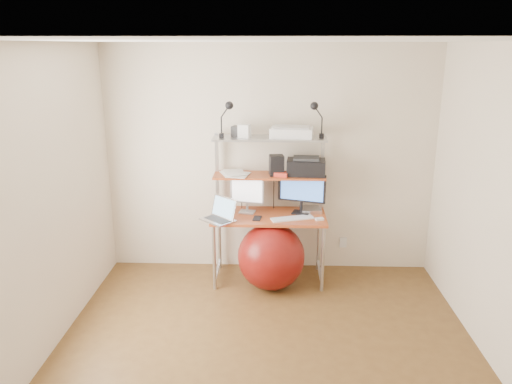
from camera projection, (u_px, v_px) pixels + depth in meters
room at (267, 214)px, 3.75m from camera, size 3.60×3.60×3.60m
computer_desk at (269, 194)px, 5.28m from camera, size 1.20×0.60×1.57m
wall_outlet at (343, 242)px, 5.71m from camera, size 0.08×0.01×0.12m
monitor_silver at (247, 193)px, 5.31m from camera, size 0.36×0.16×0.41m
monitor_black at (302, 190)px, 5.28m from camera, size 0.50×0.20×0.51m
laptop at (221, 215)px, 5.12m from camera, size 0.43×0.43×0.30m
keyboard at (292, 218)px, 5.16m from camera, size 0.46×0.26×0.01m
mouse at (319, 219)px, 5.12m from camera, size 0.09×0.07×0.02m
mac_mini at (311, 210)px, 5.39m from camera, size 0.23×0.23×0.04m
phone at (257, 218)px, 5.16m from camera, size 0.10×0.15×0.01m
printer at (306, 167)px, 5.25m from camera, size 0.42×0.30×0.19m
nas_cube at (276, 165)px, 5.23m from camera, size 0.16×0.16×0.21m
red_box at (281, 174)px, 5.22m from camera, size 0.19×0.15×0.05m
scanner at (292, 132)px, 5.17m from camera, size 0.47×0.33×0.11m
box_white at (244, 131)px, 5.13m from camera, size 0.14×0.12×0.14m
box_grey at (237, 131)px, 5.21m from camera, size 0.14×0.14×0.11m
clip_lamp_left at (228, 111)px, 5.04m from camera, size 0.15×0.08×0.38m
clip_lamp_right at (316, 112)px, 5.04m from camera, size 0.15×0.08×0.37m
exercise_ball at (271, 257)px, 5.20m from camera, size 0.70×0.70×0.70m
paper_stack at (235, 173)px, 5.30m from camera, size 0.35×0.40×0.02m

